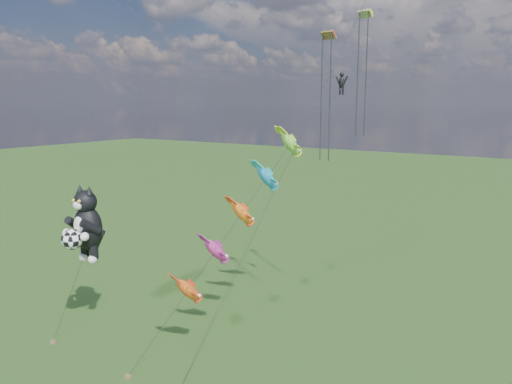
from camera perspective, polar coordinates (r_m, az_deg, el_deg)
The scene contains 4 objects.
ground at distance 38.07m, azimuth -23.09°, elevation -17.08°, with size 300.00×300.00×0.00m, color #15350D.
cat_kite_rig at distance 37.86m, azimuth -18.99°, elevation -3.53°, with size 2.71×4.24×11.13m.
fish_windsock_rig at distance 34.76m, azimuth -1.64°, elevation -2.49°, with size 5.32×15.13×16.56m.
parafoil_rig at distance 35.42m, azimuth 9.39°, elevation 12.39°, with size 4.71×17.16×23.95m.
Camera 1 is at (28.94, -18.01, 16.95)m, focal length 35.00 mm.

